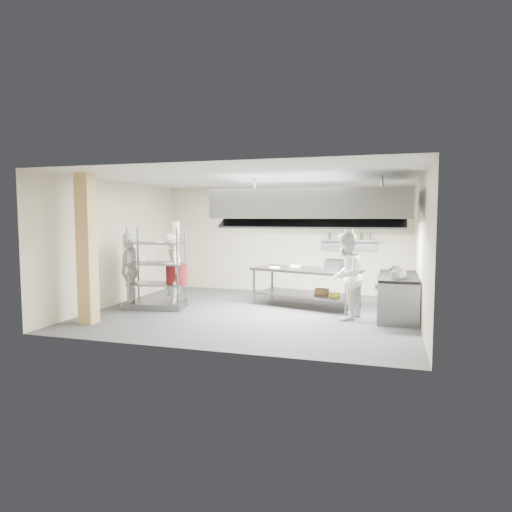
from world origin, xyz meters
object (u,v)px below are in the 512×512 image
(island, at_px, (306,288))
(chef_line, at_px, (346,276))
(pass_rack, at_px, (157,268))
(cooking_range, at_px, (398,297))
(griddle, at_px, (337,265))
(stockpot, at_px, (399,274))
(chef_plating, at_px, (129,270))
(chef_head, at_px, (175,271))

(island, distance_m, chef_line, 1.56)
(pass_rack, bearing_deg, cooking_range, -2.05)
(chef_line, distance_m, griddle, 1.10)
(cooking_range, distance_m, stockpot, 0.76)
(island, relative_size, chef_plating, 1.43)
(island, relative_size, pass_rack, 1.32)
(pass_rack, distance_m, chef_line, 4.32)
(chef_line, height_order, chef_plating, chef_line)
(island, bearing_deg, pass_rack, -144.51)
(cooking_range, height_order, griddle, griddle)
(chef_head, xyz_separation_m, stockpot, (4.99, 0.04, 0.11))
(chef_line, relative_size, chef_plating, 1.03)
(stockpot, bearing_deg, chef_line, -176.40)
(pass_rack, height_order, griddle, pass_rack)
(island, bearing_deg, griddle, 13.62)
(island, xyz_separation_m, chef_line, (1.04, -1.07, 0.45))
(chef_head, distance_m, stockpot, 4.99)
(pass_rack, relative_size, griddle, 4.17)
(chef_head, height_order, griddle, chef_head)
(cooking_range, bearing_deg, stockpot, -88.52)
(cooking_range, bearing_deg, chef_plating, -173.18)
(chef_line, bearing_deg, chef_plating, -74.86)
(chef_line, relative_size, stockpot, 6.95)
(cooking_range, height_order, chef_plating, chef_plating)
(island, relative_size, chef_line, 1.38)
(chef_plating, bearing_deg, pass_rack, 69.72)
(pass_rack, distance_m, griddle, 4.17)
(island, bearing_deg, cooking_range, 2.02)
(chef_head, bearing_deg, pass_rack, 87.44)
(island, xyz_separation_m, cooking_range, (2.09, -0.50, -0.04))
(chef_head, xyz_separation_m, griddle, (3.62, 1.02, 0.15))
(chef_plating, distance_m, griddle, 4.87)
(chef_line, bearing_deg, griddle, -150.08)
(island, relative_size, cooking_range, 1.26)
(chef_head, xyz_separation_m, chef_line, (3.93, -0.03, 0.03))
(chef_head, height_order, chef_line, chef_line)
(island, height_order, pass_rack, pass_rack)
(chef_plating, bearing_deg, stockpot, 69.16)
(pass_rack, distance_m, stockpot, 5.38)
(pass_rack, xyz_separation_m, chef_head, (0.39, 0.15, -0.07))
(chef_head, height_order, stockpot, chef_head)
(island, relative_size, stockpot, 9.61)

